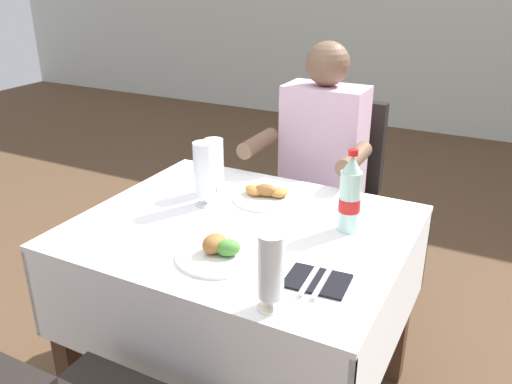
% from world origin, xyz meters
% --- Properties ---
extents(main_dining_table, '(1.08, 0.89, 0.75)m').
position_xyz_m(main_dining_table, '(-0.02, 0.05, 0.58)').
color(main_dining_table, white).
rests_on(main_dining_table, ground).
extents(chair_far_diner_seat, '(0.44, 0.50, 0.97)m').
position_xyz_m(chair_far_diner_seat, '(-0.02, 0.89, 0.55)').
color(chair_far_diner_seat, black).
rests_on(chair_far_diner_seat, ground).
extents(seated_diner_far, '(0.50, 0.46, 1.26)m').
position_xyz_m(seated_diner_far, '(-0.03, 0.78, 0.71)').
color(seated_diner_far, '#282D42').
rests_on(seated_diner_far, ground).
extents(plate_near_camera, '(0.25, 0.25, 0.07)m').
position_xyz_m(plate_near_camera, '(0.02, -0.17, 0.77)').
color(plate_near_camera, white).
rests_on(plate_near_camera, main_dining_table).
extents(plate_far_diner, '(0.24, 0.24, 0.06)m').
position_xyz_m(plate_far_diner, '(-0.05, 0.27, 0.77)').
color(plate_far_diner, white).
rests_on(plate_far_diner, main_dining_table).
extents(beer_glass_left, '(0.07, 0.07, 0.21)m').
position_xyz_m(beer_glass_left, '(-0.25, 0.25, 0.86)').
color(beer_glass_left, white).
rests_on(beer_glass_left, main_dining_table).
extents(beer_glass_middle, '(0.07, 0.07, 0.21)m').
position_xyz_m(beer_glass_middle, '(0.27, -0.33, 0.86)').
color(beer_glass_middle, white).
rests_on(beer_glass_middle, main_dining_table).
extents(beer_glass_right, '(0.07, 0.07, 0.23)m').
position_xyz_m(beer_glass_right, '(-0.22, 0.13, 0.88)').
color(beer_glass_right, white).
rests_on(beer_glass_right, main_dining_table).
extents(cola_bottle_primary, '(0.07, 0.07, 0.28)m').
position_xyz_m(cola_bottle_primary, '(0.30, 0.17, 0.88)').
color(cola_bottle_primary, silver).
rests_on(cola_bottle_primary, main_dining_table).
extents(napkin_cutlery_set, '(0.18, 0.19, 0.01)m').
position_xyz_m(napkin_cutlery_set, '(0.33, -0.16, 0.76)').
color(napkin_cutlery_set, black).
rests_on(napkin_cutlery_set, main_dining_table).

